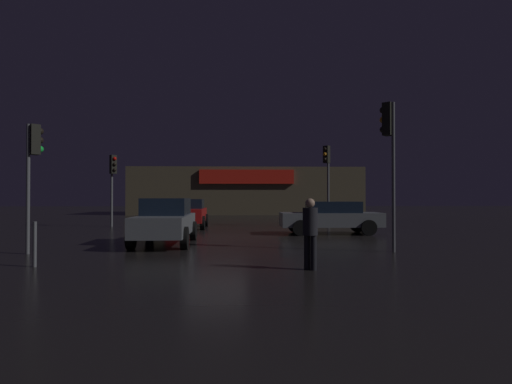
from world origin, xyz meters
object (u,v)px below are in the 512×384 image
(traffic_signal_cross_left, at_px, (389,136))
(traffic_signal_cross_right, at_px, (113,174))
(car_crossing, at_px, (166,221))
(traffic_signal_opposite, at_px, (33,155))
(traffic_signal_main, at_px, (327,168))
(car_near, at_px, (331,217))
(store_building, at_px, (246,191))
(pedestrian, at_px, (310,228))
(car_far, at_px, (188,213))

(traffic_signal_cross_left, height_order, traffic_signal_cross_right, traffic_signal_cross_left)
(traffic_signal_cross_left, bearing_deg, car_crossing, 162.44)
(traffic_signal_opposite, relative_size, traffic_signal_cross_right, 0.94)
(traffic_signal_main, relative_size, car_near, 1.01)
(store_building, bearing_deg, traffic_signal_opposite, -102.28)
(traffic_signal_cross_left, bearing_deg, pedestrian, -133.10)
(traffic_signal_main, xyz_separation_m, pedestrian, (-3.19, -13.76, -2.34))
(car_near, xyz_separation_m, pedestrian, (-2.44, -9.23, 0.17))
(traffic_signal_opposite, relative_size, car_far, 0.98)
(car_near, bearing_deg, store_building, 98.43)
(store_building, distance_m, traffic_signal_cross_right, 20.28)
(traffic_signal_opposite, distance_m, pedestrian, 8.42)
(car_near, height_order, pedestrian, pedestrian)
(traffic_signal_cross_left, bearing_deg, traffic_signal_main, 88.44)
(traffic_signal_cross_right, bearing_deg, traffic_signal_opposite, -84.49)
(traffic_signal_main, height_order, traffic_signal_opposite, traffic_signal_main)
(store_building, height_order, car_near, store_building)
(traffic_signal_opposite, bearing_deg, traffic_signal_cross_right, 95.51)
(car_near, bearing_deg, traffic_signal_main, 80.67)
(car_far, bearing_deg, car_near, -29.41)
(traffic_signal_cross_right, xyz_separation_m, car_far, (4.30, -1.15, -2.11))
(traffic_signal_opposite, bearing_deg, traffic_signal_cross_left, 0.40)
(traffic_signal_cross_right, height_order, car_near, traffic_signal_cross_right)
(traffic_signal_cross_right, bearing_deg, traffic_signal_main, -2.28)
(traffic_signal_opposite, height_order, car_near, traffic_signal_opposite)
(store_building, height_order, traffic_signal_main, traffic_signal_main)
(store_building, distance_m, traffic_signal_opposite, 30.71)
(traffic_signal_cross_left, distance_m, traffic_signal_cross_right, 16.09)
(pedestrian, bearing_deg, traffic_signal_opposite, 158.36)
(store_building, relative_size, traffic_signal_cross_right, 5.49)
(traffic_signal_cross_right, distance_m, pedestrian, 16.80)
(pedestrian, bearing_deg, traffic_signal_main, 76.96)
(traffic_signal_cross_left, bearing_deg, car_far, 126.12)
(store_building, height_order, pedestrian, store_building)
(traffic_signal_cross_left, relative_size, pedestrian, 2.79)
(traffic_signal_main, distance_m, car_far, 8.01)
(car_far, relative_size, car_crossing, 0.86)
(traffic_signal_cross_left, bearing_deg, store_building, 97.57)
(car_far, bearing_deg, traffic_signal_cross_left, -53.88)
(store_building, distance_m, traffic_signal_main, 19.76)
(car_near, xyz_separation_m, car_crossing, (-6.64, -3.89, 0.06))
(store_building, distance_m, car_crossing, 27.89)
(traffic_signal_cross_right, relative_size, pedestrian, 2.47)
(traffic_signal_cross_right, distance_m, car_near, 12.40)
(traffic_signal_main, xyz_separation_m, car_crossing, (-7.38, -8.42, -2.45))
(traffic_signal_main, height_order, traffic_signal_cross_right, traffic_signal_main)
(traffic_signal_main, height_order, car_far, traffic_signal_main)
(traffic_signal_cross_left, relative_size, traffic_signal_cross_right, 1.13)
(traffic_signal_opposite, relative_size, car_crossing, 0.85)
(traffic_signal_opposite, bearing_deg, pedestrian, -21.64)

